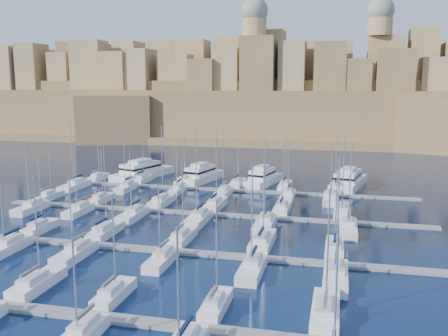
% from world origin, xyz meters
% --- Properties ---
extents(ground, '(600.00, 600.00, 0.00)m').
position_xyz_m(ground, '(0.00, 0.00, 0.00)').
color(ground, black).
rests_on(ground, ground).
extents(pontoon_near, '(84.00, 2.00, 0.40)m').
position_xyz_m(pontoon_near, '(0.00, -34.00, 0.20)').
color(pontoon_near, slate).
rests_on(pontoon_near, ground).
extents(pontoon_mid_near, '(84.00, 2.00, 0.40)m').
position_xyz_m(pontoon_mid_near, '(0.00, -12.00, 0.20)').
color(pontoon_mid_near, slate).
rests_on(pontoon_mid_near, ground).
extents(pontoon_mid_far, '(84.00, 2.00, 0.40)m').
position_xyz_m(pontoon_mid_far, '(0.00, 10.00, 0.20)').
color(pontoon_mid_far, slate).
rests_on(pontoon_mid_far, ground).
extents(pontoon_far, '(84.00, 2.00, 0.40)m').
position_xyz_m(pontoon_far, '(0.00, 32.00, 0.20)').
color(pontoon_far, slate).
rests_on(pontoon_far, ground).
extents(sailboat_2, '(2.77, 9.23, 14.28)m').
position_xyz_m(sailboat_2, '(-10.90, -28.50, 0.75)').
color(sailboat_2, white).
rests_on(sailboat_2, ground).
extents(sailboat_3, '(2.36, 7.88, 12.72)m').
position_xyz_m(sailboat_3, '(-0.39, -29.16, 0.72)').
color(sailboat_3, white).
rests_on(sailboat_3, ground).
extents(sailboat_4, '(2.31, 7.70, 12.85)m').
position_xyz_m(sailboat_4, '(11.90, -29.25, 0.73)').
color(sailboat_4, white).
rests_on(sailboat_4, ground).
extents(sailboat_5, '(2.91, 9.71, 14.27)m').
position_xyz_m(sailboat_5, '(23.79, -28.27, 0.75)').
color(sailboat_5, white).
rests_on(sailboat_5, ground).
extents(sailboat_9, '(2.47, 8.23, 11.78)m').
position_xyz_m(sailboat_9, '(0.83, -39.01, 0.72)').
color(sailboat_9, white).
rests_on(sailboat_9, ground).
extents(sailboat_13, '(2.44, 8.13, 12.36)m').
position_xyz_m(sailboat_13, '(-24.58, -7.04, 0.72)').
color(sailboat_13, white).
rests_on(sailboat_13, ground).
extents(sailboat_14, '(2.75, 9.18, 15.33)m').
position_xyz_m(sailboat_14, '(-12.81, -6.52, 0.76)').
color(sailboat_14, white).
rests_on(sailboat_14, ground).
extents(sailboat_15, '(2.62, 8.75, 13.15)m').
position_xyz_m(sailboat_15, '(0.61, -6.74, 0.73)').
color(sailboat_15, white).
rests_on(sailboat_15, ground).
extents(sailboat_16, '(3.07, 10.24, 14.27)m').
position_xyz_m(sailboat_16, '(13.42, -6.00, 0.76)').
color(sailboat_16, white).
rests_on(sailboat_16, ground).
extents(sailboat_17, '(2.69, 8.95, 14.57)m').
position_xyz_m(sailboat_17, '(24.35, -6.64, 0.75)').
color(sailboat_17, white).
rests_on(sailboat_17, ground).
extents(sailboat_19, '(2.80, 9.32, 14.92)m').
position_xyz_m(sailboat_19, '(-23.31, -17.54, 0.75)').
color(sailboat_19, white).
rests_on(sailboat_19, ground).
extents(sailboat_20, '(2.78, 9.28, 13.04)m').
position_xyz_m(sailboat_20, '(-12.05, -17.52, 0.74)').
color(sailboat_20, white).
rests_on(sailboat_20, ground).
extents(sailboat_21, '(2.54, 8.45, 11.83)m').
position_xyz_m(sailboat_21, '(1.00, -17.12, 0.72)').
color(sailboat_21, white).
rests_on(sailboat_21, ground).
extents(sailboat_22, '(2.82, 9.41, 15.10)m').
position_xyz_m(sailboat_22, '(13.90, -17.59, 0.76)').
color(sailboat_22, white).
rests_on(sailboat_22, ground).
extents(sailboat_23, '(3.03, 10.11, 16.84)m').
position_xyz_m(sailboat_23, '(24.69, -17.93, 0.78)').
color(sailboat_23, white).
rests_on(sailboat_23, ground).
extents(sailboat_24, '(2.36, 7.87, 13.56)m').
position_xyz_m(sailboat_24, '(-36.68, 14.83, 0.73)').
color(sailboat_24, white).
rests_on(sailboat_24, ground).
extents(sailboat_25, '(2.41, 8.04, 11.52)m').
position_xyz_m(sailboat_25, '(-24.46, 14.91, 0.71)').
color(sailboat_25, white).
rests_on(sailboat_25, ground).
extents(sailboat_26, '(2.95, 9.82, 16.77)m').
position_xyz_m(sailboat_26, '(-11.20, 15.79, 0.77)').
color(sailboat_26, white).
rests_on(sailboat_26, ground).
extents(sailboat_27, '(2.89, 9.64, 16.22)m').
position_xyz_m(sailboat_27, '(0.39, 15.70, 0.77)').
color(sailboat_27, white).
rests_on(sailboat_27, ground).
extents(sailboat_28, '(2.82, 9.39, 13.67)m').
position_xyz_m(sailboat_28, '(13.90, 15.58, 0.74)').
color(sailboat_28, white).
rests_on(sailboat_28, ground).
extents(sailboat_29, '(3.03, 10.11, 16.14)m').
position_xyz_m(sailboat_29, '(25.32, 15.93, 0.77)').
color(sailboat_29, white).
rests_on(sailboat_29, ground).
extents(sailboat_30, '(2.81, 9.35, 15.07)m').
position_xyz_m(sailboat_30, '(-34.23, 4.44, 0.75)').
color(sailboat_30, white).
rests_on(sailboat_30, ground).
extents(sailboat_31, '(2.56, 8.53, 12.77)m').
position_xyz_m(sailboat_31, '(-24.12, 4.85, 0.73)').
color(sailboat_31, white).
rests_on(sailboat_31, ground).
extents(sailboat_32, '(2.93, 9.77, 13.22)m').
position_xyz_m(sailboat_32, '(-12.62, 4.23, 0.74)').
color(sailboat_32, white).
rests_on(sailboat_32, ground).
extents(sailboat_33, '(3.07, 10.23, 16.79)m').
position_xyz_m(sailboat_33, '(0.06, 4.01, 0.78)').
color(sailboat_33, white).
rests_on(sailboat_33, ground).
extents(sailboat_34, '(3.13, 10.42, 16.06)m').
position_xyz_m(sailboat_34, '(12.31, 3.92, 0.77)').
color(sailboat_34, white).
rests_on(sailboat_34, ground).
extents(sailboat_35, '(2.92, 9.73, 15.54)m').
position_xyz_m(sailboat_35, '(26.40, 4.25, 0.76)').
color(sailboat_35, white).
rests_on(sailboat_35, ground).
extents(sailboat_36, '(2.43, 8.08, 11.64)m').
position_xyz_m(sailboat_36, '(-36.58, 36.94, 0.71)').
color(sailboat_36, white).
rests_on(sailboat_36, ground).
extents(sailboat_37, '(2.72, 9.08, 13.73)m').
position_xyz_m(sailboat_37, '(-24.42, 37.42, 0.74)').
color(sailboat_37, white).
rests_on(sailboat_37, ground).
extents(sailboat_38, '(2.64, 8.81, 13.07)m').
position_xyz_m(sailboat_38, '(-13.30, 37.30, 0.73)').
color(sailboat_38, white).
rests_on(sailboat_38, ground).
extents(sailboat_39, '(2.77, 9.23, 12.56)m').
position_xyz_m(sailboat_39, '(0.34, 37.50, 0.73)').
color(sailboat_39, white).
rests_on(sailboat_39, ground).
extents(sailboat_40, '(2.70, 9.00, 13.26)m').
position_xyz_m(sailboat_40, '(11.96, 37.39, 0.74)').
color(sailboat_40, white).
rests_on(sailboat_40, ground).
extents(sailboat_41, '(2.64, 8.78, 13.11)m').
position_xyz_m(sailboat_41, '(23.70, 37.28, 0.73)').
color(sailboat_41, white).
rests_on(sailboat_41, ground).
extents(sailboat_42, '(3.25, 10.82, 17.04)m').
position_xyz_m(sailboat_42, '(-36.87, 25.72, 0.78)').
color(sailboat_42, white).
rests_on(sailboat_42, ground).
extents(sailboat_43, '(2.60, 8.66, 14.66)m').
position_xyz_m(sailboat_43, '(-24.13, 26.78, 0.75)').
color(sailboat_43, white).
rests_on(sailboat_43, ground).
extents(sailboat_44, '(2.22, 7.42, 11.13)m').
position_xyz_m(sailboat_44, '(-11.64, 27.39, 0.71)').
color(sailboat_44, white).
rests_on(sailboat_44, ground).
extents(sailboat_45, '(2.63, 8.78, 13.51)m').
position_xyz_m(sailboat_45, '(-0.59, 26.72, 0.74)').
color(sailboat_45, white).
rests_on(sailboat_45, ground).
extents(sailboat_46, '(2.65, 8.83, 13.43)m').
position_xyz_m(sailboat_46, '(13.84, 26.69, 0.74)').
color(sailboat_46, white).
rests_on(sailboat_46, ground).
extents(sailboat_47, '(2.97, 9.91, 13.38)m').
position_xyz_m(sailboat_47, '(22.90, 26.17, 0.75)').
color(sailboat_47, white).
rests_on(sailboat_47, ground).
extents(motor_yacht_a, '(11.64, 20.90, 5.25)m').
position_xyz_m(motor_yacht_a, '(-26.96, 43.13, 1.73)').
color(motor_yacht_a, white).
rests_on(motor_yacht_a, ground).
extents(motor_yacht_b, '(8.41, 16.95, 5.25)m').
position_xyz_m(motor_yacht_b, '(-10.02, 41.32, 1.73)').
color(motor_yacht_b, white).
rests_on(motor_yacht_b, ground).
extents(motor_yacht_c, '(7.78, 15.75, 5.25)m').
position_xyz_m(motor_yacht_c, '(6.02, 40.77, 1.73)').
color(motor_yacht_c, white).
rests_on(motor_yacht_c, ground).
extents(motor_yacht_d, '(9.44, 19.58, 5.25)m').
position_xyz_m(motor_yacht_d, '(26.68, 42.55, 1.73)').
color(motor_yacht_d, white).
rests_on(motor_yacht_d, ground).
extents(fortified_city, '(460.00, 108.95, 59.52)m').
position_xyz_m(fortified_city, '(-0.19, 155.26, 14.74)').
color(fortified_city, brown).
rests_on(fortified_city, ground).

